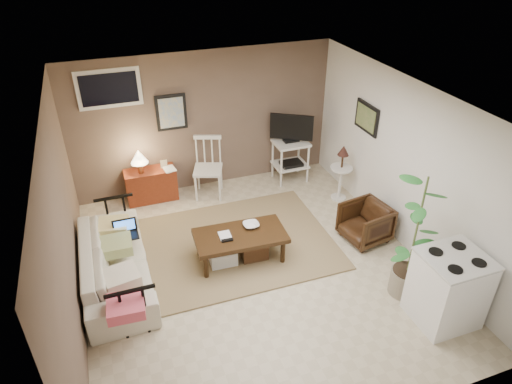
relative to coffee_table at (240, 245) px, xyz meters
name	(u,v)px	position (x,y,z in m)	size (l,w,h in m)	color
floor	(254,268)	(0.13, -0.24, -0.27)	(5.00, 5.00, 0.00)	#C1B293
art_back	(171,112)	(-0.42, 2.24, 1.18)	(0.50, 0.03, 0.60)	black
art_right	(367,118)	(2.36, 0.81, 1.25)	(0.03, 0.60, 0.45)	black
window	(109,89)	(-1.32, 2.24, 1.68)	(0.96, 0.03, 0.60)	silver
rug	(238,243)	(0.08, 0.36, -0.25)	(2.74, 2.20, 0.03)	olive
coffee_table	(240,245)	(0.00, 0.00, 0.00)	(1.29, 0.71, 0.48)	#341D0E
sofa	(114,257)	(-1.67, 0.14, 0.14)	(2.09, 0.61, 0.82)	beige
sofa_pillows	(119,262)	(-1.62, -0.10, 0.24)	(0.40, 1.99, 0.14)	beige
sofa_end_rails	(124,258)	(-1.55, 0.14, 0.09)	(0.56, 2.09, 0.70)	black
laptop	(126,231)	(-1.47, 0.50, 0.26)	(0.32, 0.23, 0.22)	black
red_console	(150,182)	(-0.92, 2.05, 0.07)	(0.84, 0.37, 0.97)	maroon
spindle_chair	(208,170)	(0.05, 1.88, 0.22)	(0.60, 0.60, 1.04)	silver
tv_stand	(291,147)	(1.58, 1.88, 0.40)	(0.67, 0.49, 1.27)	silver
side_table	(342,166)	(2.12, 0.99, 0.36)	(0.37, 0.37, 1.00)	silver
armchair	(365,221)	(1.90, -0.17, 0.05)	(0.62, 0.58, 0.64)	#321E0E
potted_plant	(416,234)	(1.80, -1.33, 0.66)	(0.44, 0.44, 1.74)	gray
stove	(448,288)	(1.96, -1.86, 0.20)	(0.72, 0.67, 0.94)	white
bowl	(251,220)	(0.21, 0.11, 0.29)	(0.22, 0.05, 0.22)	#341D0E
book_table	(219,231)	(-0.28, 0.02, 0.30)	(0.16, 0.02, 0.22)	#341D0E
book_console	(163,164)	(-0.68, 1.95, 0.42)	(0.18, 0.02, 0.25)	#341D0E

